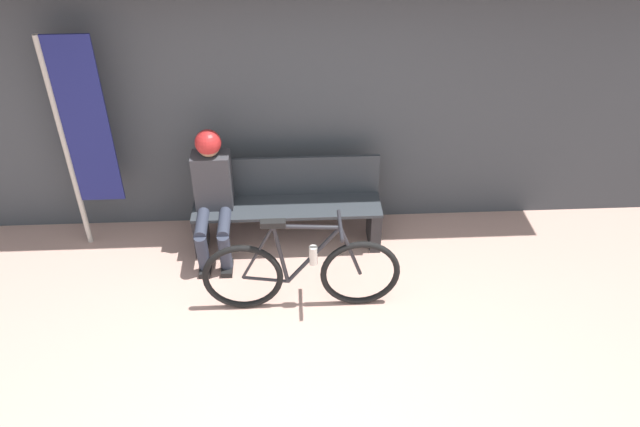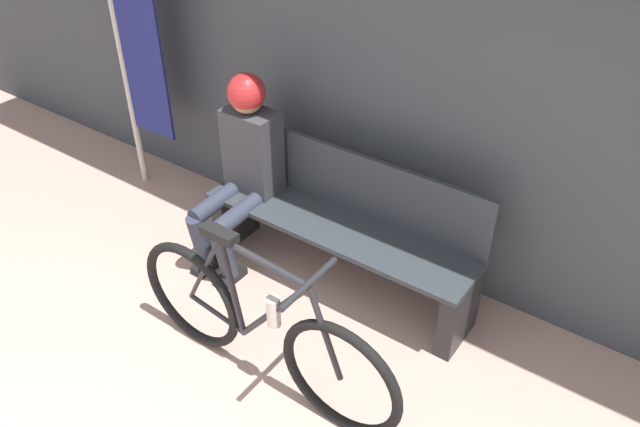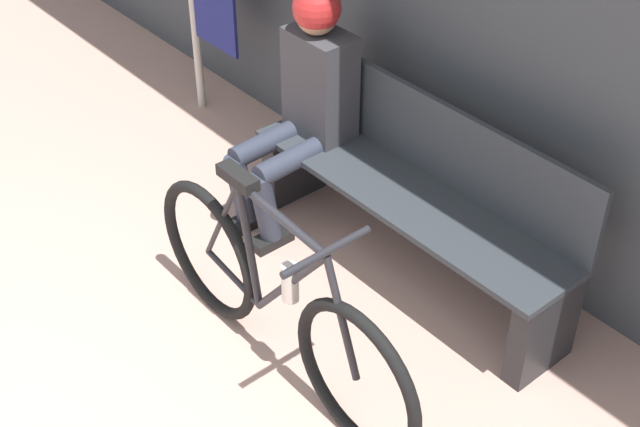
{
  "view_description": "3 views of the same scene",
  "coord_description": "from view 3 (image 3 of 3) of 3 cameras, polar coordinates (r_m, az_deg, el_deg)",
  "views": [
    {
      "loc": [
        -0.05,
        -2.7,
        3.78
      ],
      "look_at": [
        0.16,
        1.56,
        0.73
      ],
      "focal_mm": 35.0,
      "sensor_mm": 36.0,
      "label": 1
    },
    {
      "loc": [
        1.53,
        -0.41,
        2.68
      ],
      "look_at": [
        0.04,
        1.7,
        0.84
      ],
      "focal_mm": 35.0,
      "sensor_mm": 36.0,
      "label": 2
    },
    {
      "loc": [
        2.14,
        -0.35,
        2.86
      ],
      "look_at": [
        -0.14,
        1.58,
        0.58
      ],
      "focal_mm": 50.0,
      "sensor_mm": 36.0,
      "label": 3
    }
  ],
  "objects": [
    {
      "name": "person_seated",
      "position": [
        4.33,
        -0.99,
        7.73
      ],
      "size": [
        0.34,
        0.63,
        1.25
      ],
      "color": "#2D3342",
      "rests_on": "ground_plane"
    },
    {
      "name": "bicycle",
      "position": [
        3.65,
        -2.82,
        -5.82
      ],
      "size": [
        1.65,
        0.4,
        0.91
      ],
      "color": "black",
      "rests_on": "ground_plane"
    },
    {
      "name": "park_bench_near",
      "position": [
        4.15,
        6.12,
        1.03
      ],
      "size": [
        1.75,
        0.42,
        0.86
      ],
      "color": "#2D3338",
      "rests_on": "ground_plane"
    }
  ]
}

